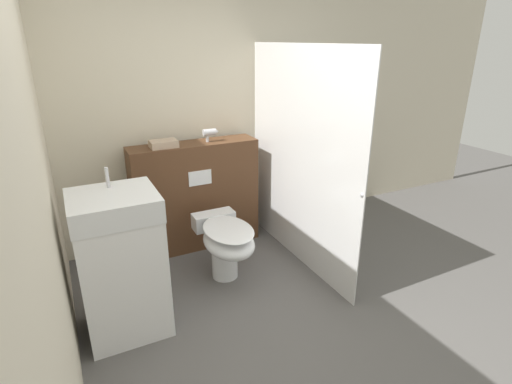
# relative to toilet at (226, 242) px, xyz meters

# --- Properties ---
(ground_plane) EXTENTS (12.00, 12.00, 0.00)m
(ground_plane) POSITION_rel_toilet_xyz_m (0.08, -0.97, -0.36)
(ground_plane) COLOR #565451
(wall_back) EXTENTS (8.00, 0.06, 2.50)m
(wall_back) POSITION_rel_toilet_xyz_m (0.08, 0.97, 0.89)
(wall_back) COLOR beige
(wall_back) RESTS_ON ground_plane
(wall_side_left) EXTENTS (0.06, 8.00, 2.50)m
(wall_side_left) POSITION_rel_toilet_xyz_m (-1.26, -0.97, 0.89)
(wall_side_left) COLOR beige
(wall_side_left) RESTS_ON ground_plane
(partition_panel) EXTENTS (1.22, 0.31, 1.06)m
(partition_panel) POSITION_rel_toilet_xyz_m (-0.01, 0.72, 0.17)
(partition_panel) COLOR #51331E
(partition_panel) RESTS_ON ground_plane
(shower_glass) EXTENTS (0.04, 1.75, 1.94)m
(shower_glass) POSITION_rel_toilet_xyz_m (0.75, 0.06, 0.61)
(shower_glass) COLOR silver
(shower_glass) RESTS_ON ground_plane
(toilet) EXTENTS (0.40, 0.72, 0.52)m
(toilet) POSITION_rel_toilet_xyz_m (0.00, 0.00, 0.00)
(toilet) COLOR white
(toilet) RESTS_ON ground_plane
(sink_vanity) EXTENTS (0.56, 0.52, 1.18)m
(sink_vanity) POSITION_rel_toilet_xyz_m (-0.88, -0.26, 0.17)
(sink_vanity) COLOR white
(sink_vanity) RESTS_ON ground_plane
(hair_drier) EXTENTS (0.15, 0.06, 0.12)m
(hair_drier) POSITION_rel_toilet_xyz_m (0.15, 0.70, 0.79)
(hair_drier) COLOR #B7B7BC
(hair_drier) RESTS_ON partition_panel
(folded_towel) EXTENTS (0.24, 0.17, 0.06)m
(folded_towel) POSITION_rel_toilet_xyz_m (-0.30, 0.69, 0.73)
(folded_towel) COLOR tan
(folded_towel) RESTS_ON partition_panel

